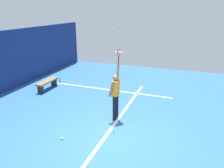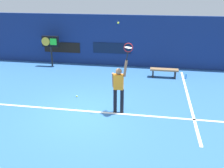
% 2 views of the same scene
% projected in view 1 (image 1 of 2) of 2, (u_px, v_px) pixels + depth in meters
% --- Properties ---
extents(ground_plane, '(18.00, 18.00, 0.00)m').
position_uv_depth(ground_plane, '(111.00, 137.00, 7.01)').
color(ground_plane, '#2D609E').
extents(court_baseline, '(10.00, 0.10, 0.01)m').
position_uv_depth(court_baseline, '(106.00, 136.00, 7.06)').
color(court_baseline, white).
rests_on(court_baseline, ground_plane).
extents(court_sideline, '(0.10, 7.00, 0.01)m').
position_uv_depth(court_sideline, '(101.00, 89.00, 11.14)').
color(court_sideline, white).
rests_on(court_sideline, ground_plane).
extents(tennis_player, '(0.56, 0.31, 1.99)m').
position_uv_depth(tennis_player, '(116.00, 93.00, 7.88)').
color(tennis_player, black).
rests_on(tennis_player, ground_plane).
extents(tennis_racket, '(0.35, 0.27, 0.62)m').
position_uv_depth(tennis_racket, '(119.00, 53.00, 7.70)').
color(tennis_racket, black).
extents(tennis_ball, '(0.07, 0.07, 0.07)m').
position_uv_depth(tennis_ball, '(113.00, 30.00, 7.15)').
color(tennis_ball, '#CCE033').
extents(court_bench, '(1.40, 0.36, 0.45)m').
position_uv_depth(court_bench, '(47.00, 83.00, 11.01)').
color(court_bench, olive).
rests_on(court_bench, ground_plane).
extents(water_bottle, '(0.07, 0.07, 0.24)m').
position_uv_depth(water_bottle, '(60.00, 81.00, 12.05)').
color(water_bottle, '#338CD8').
rests_on(water_bottle, ground_plane).
extents(spare_ball, '(0.07, 0.07, 0.07)m').
position_uv_depth(spare_ball, '(62.00, 139.00, 6.86)').
color(spare_ball, '#CCE033').
rests_on(spare_ball, ground_plane).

